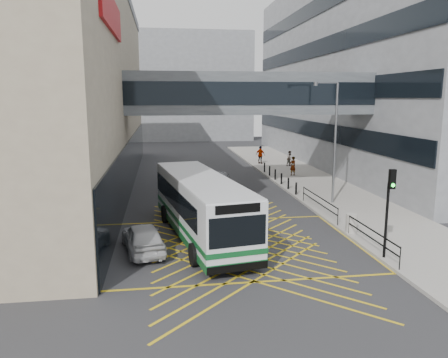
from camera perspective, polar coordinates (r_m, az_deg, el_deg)
name	(u,v)px	position (r m, az deg, el deg)	size (l,w,h in m)	color
ground	(235,245)	(21.95, 1.51, -8.60)	(120.00, 120.00, 0.00)	#333335
building_right	(419,71)	(52.33, 24.15, 12.74)	(24.09, 44.00, 20.00)	gray
building_far	(168,87)	(80.47, -7.27, 11.78)	(28.00, 16.00, 18.00)	gray
skybridge	(249,94)	(33.08, 3.23, 11.07)	(20.00, 4.10, 3.00)	#51565B
pavement	(309,182)	(38.25, 11.06, -0.36)	(6.00, 54.00, 0.16)	#A49F96
box_junction	(235,245)	(21.95, 1.51, -8.59)	(12.00, 9.00, 0.01)	gold
bus	(200,205)	(22.75, -3.12, -3.40)	(4.52, 11.75, 3.22)	silver
car_white	(143,237)	(21.16, -10.54, -7.49)	(1.84, 4.50, 1.43)	silver
car_dark	(184,178)	(36.61, -5.31, 0.19)	(1.60, 4.08, 1.28)	black
car_silver	(220,178)	(36.26, -0.53, 0.12)	(1.70, 4.04, 1.26)	gray
traffic_light	(389,201)	(20.35, 20.77, -2.68)	(0.29, 0.47, 4.03)	black
street_lamp	(333,135)	(30.00, 14.04, 5.56)	(1.83, 0.49, 8.06)	slate
litter_bin	(351,223)	(24.21, 16.29, -5.55)	(0.58, 0.58, 1.00)	#ADA89E
kerb_railings	(340,214)	(25.04, 14.86, -4.43)	(0.05, 12.54, 1.00)	black
bollards	(278,177)	(37.35, 7.10, 0.32)	(0.14, 10.14, 0.90)	black
pedestrian_a	(293,166)	(40.59, 8.97, 1.69)	(0.69, 0.49, 1.74)	gray
pedestrian_b	(290,159)	(46.14, 8.60, 2.66)	(0.77, 0.45, 1.57)	gray
pedestrian_c	(260,155)	(47.41, 4.79, 3.16)	(1.13, 0.54, 1.90)	gray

